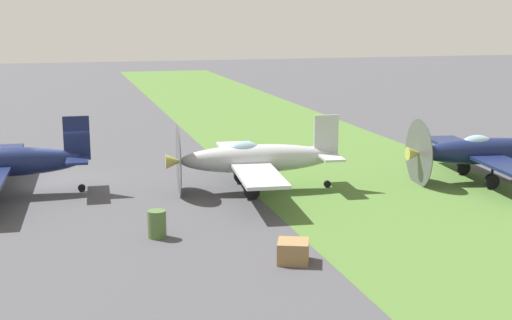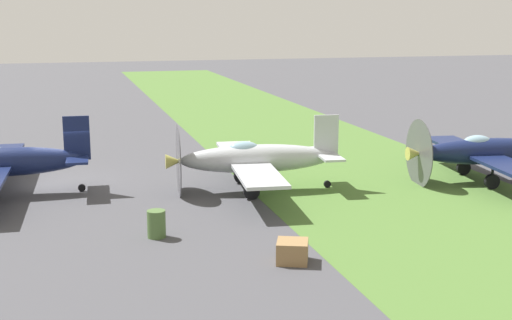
% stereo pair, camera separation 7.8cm
% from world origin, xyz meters
% --- Properties ---
extents(ground_plane, '(160.00, 160.00, 0.00)m').
position_xyz_m(ground_plane, '(0.00, 0.00, 0.00)').
color(ground_plane, '#424247').
extents(grass_verge, '(120.00, 11.00, 0.01)m').
position_xyz_m(grass_verge, '(0.00, -12.70, 0.00)').
color(grass_verge, '#476B2D').
rests_on(grass_verge, ground).
extents(airplane_wingman, '(9.03, 7.15, 3.20)m').
position_xyz_m(airplane_wingman, '(-2.90, -7.34, 1.34)').
color(airplane_wingman, '#B2B7BC').
rests_on(airplane_wingman, ground).
extents(airplane_trail, '(8.90, 7.06, 3.16)m').
position_xyz_m(airplane_trail, '(-3.97, -17.39, 1.32)').
color(airplane_trail, '#141E47').
rests_on(airplane_trail, ground).
extents(fuel_drum, '(0.60, 0.60, 0.90)m').
position_xyz_m(fuel_drum, '(-7.96, -2.69, 0.45)').
color(fuel_drum, '#476633').
rests_on(fuel_drum, ground).
extents(supply_crate, '(1.17, 1.17, 0.64)m').
position_xyz_m(supply_crate, '(-11.32, -6.20, 0.32)').
color(supply_crate, olive).
rests_on(supply_crate, ground).
extents(runway_marker_cone, '(0.36, 0.36, 0.44)m').
position_xyz_m(runway_marker_cone, '(4.76, -7.98, 0.22)').
color(runway_marker_cone, orange).
rests_on(runway_marker_cone, ground).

